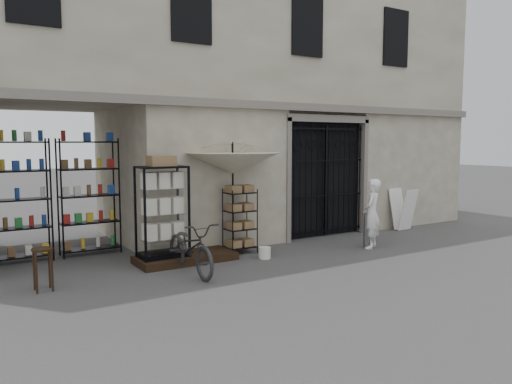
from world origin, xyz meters
TOP-DOWN VIEW (x-y plane):
  - ground at (0.00, 0.00)m, footprint 80.00×80.00m
  - main_building at (0.00, 4.00)m, footprint 14.00×4.00m
  - shop_recess at (-4.50, 2.80)m, footprint 3.00×1.70m
  - shop_shelving at (-4.55, 3.30)m, footprint 2.70×0.50m
  - iron_gate at (1.75, 2.28)m, footprint 2.50×0.21m
  - step_platform at (-2.40, 1.55)m, footprint 2.00×0.90m
  - display_cabinet at (-2.87, 1.58)m, footprint 1.01×0.76m
  - wire_rack at (-1.05, 1.65)m, footprint 0.72×0.59m
  - market_umbrella at (-1.19, 1.72)m, footprint 1.79×1.83m
  - white_bucket at (-0.89, 0.92)m, footprint 0.31×0.31m
  - bicycle at (-2.69, 0.67)m, footprint 0.66×0.99m
  - wooden_stool at (-5.19, 0.96)m, footprint 0.39×0.39m
  - steel_bollard at (1.72, 0.61)m, footprint 0.18×0.18m
  - shopkeeper at (1.74, 0.48)m, footprint 1.38×1.64m
  - easel_sign at (4.16, 1.69)m, footprint 0.58×0.65m

SIDE VIEW (x-z plane):
  - ground at x=0.00m, z-range 0.00..0.00m
  - bicycle at x=-2.69m, z-range -0.94..0.94m
  - shopkeeper at x=1.74m, z-range -0.19..0.19m
  - step_platform at x=-2.40m, z-range 0.00..0.15m
  - white_bucket at x=-0.89m, z-range 0.00..0.24m
  - wooden_stool at x=-5.19m, z-range 0.02..0.73m
  - steel_bollard at x=1.72m, z-range 0.00..0.79m
  - easel_sign at x=4.16m, z-range 0.02..1.14m
  - wire_rack at x=-1.05m, z-range -0.01..1.40m
  - display_cabinet at x=-2.87m, z-range -0.02..1.94m
  - shop_shelving at x=-4.55m, z-range 0.00..2.50m
  - iron_gate at x=1.75m, z-range 0.00..3.00m
  - shop_recess at x=-4.50m, z-range 0.00..3.00m
  - market_umbrella at x=-1.19m, z-range 0.64..3.54m
  - main_building at x=0.00m, z-range 0.00..9.00m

